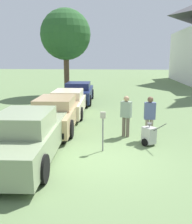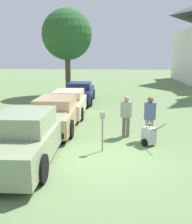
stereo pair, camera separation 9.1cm
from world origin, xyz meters
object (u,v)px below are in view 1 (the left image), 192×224
parked_car_navy (79,93)px  equipment_cart (149,135)px  parked_car_cream (69,102)px  parked_car_tan (56,113)px  person_supervisor (150,115)px  parked_car_sage (27,137)px  parking_meter (103,124)px  person_worker (126,114)px

parked_car_navy → equipment_cart: (3.98, -8.76, -0.30)m
parked_car_cream → parked_car_tan: bearing=-92.7°
person_supervisor → parked_car_sage: bearing=28.2°
person_supervisor → parked_car_cream: bearing=-48.6°
parking_meter → person_supervisor: (1.73, 1.39, 0.01)m
parked_car_sage → parking_meter: 2.50m
parked_car_sage → person_supervisor: bearing=27.0°
parked_car_sage → parked_car_navy: 10.42m
parked_car_cream → equipment_cart: bearing=-54.3°
parked_car_tan → person_supervisor: person_supervisor is taller
parked_car_sage → person_supervisor: (4.05, 2.31, 0.24)m
parked_car_sage → person_supervisor: person_supervisor is taller
parked_car_navy → equipment_cart: size_ratio=4.88×
person_supervisor → parked_car_tan: bearing=-21.3°
parked_car_tan → person_supervisor: bearing=-22.4°
parking_meter → parked_car_tan: bearing=129.1°
parked_car_cream → parked_car_navy: size_ratio=1.09×
equipment_cart → parked_car_sage: bearing=163.5°
parked_car_sage → person_worker: person_worker is taller
parking_meter → person_supervisor: person_supervisor is taller
parked_car_navy → person_worker: 8.42m
parked_car_tan → parked_car_sage: bearing=-92.7°
parked_car_sage → parked_car_tan: bearing=87.3°
parked_car_navy → parking_meter: parked_car_navy is taller
parked_car_navy → equipment_cart: 9.63m
parked_car_sage → parking_meter: bearing=19.0°
parked_car_cream → parking_meter: 6.21m
parked_car_tan → parked_car_cream: size_ratio=0.99×
parked_car_cream → equipment_cart: (3.98, -5.02, -0.26)m
parked_car_sage → parked_car_cream: parked_car_sage is taller
person_supervisor → equipment_cart: bearing=81.8°
parked_car_cream → person_supervisor: 5.96m
parked_car_sage → parked_car_tan: size_ratio=0.94×
parked_car_navy → parking_meter: bearing=-79.0°
parked_car_cream → person_worker: 5.15m
parked_car_tan → person_supervisor: size_ratio=3.08×
parked_car_navy → equipment_cart: parked_car_navy is taller
person_worker → equipment_cart: 1.38m
parked_car_sage → parked_car_navy: bearing=87.3°
person_worker → person_supervisor: size_ratio=0.98×
parked_car_tan → equipment_cart: parked_car_tan is taller
parked_car_navy → person_supervisor: size_ratio=2.84×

